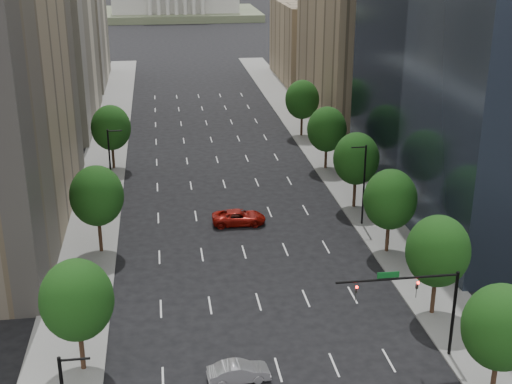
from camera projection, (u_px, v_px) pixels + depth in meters
name	position (u px, v px, depth m)	size (l,w,h in m)	color
sidewalk_left	(92.00, 221.00, 76.48)	(6.00, 200.00, 0.15)	slate
sidewalk_right	(366.00, 206.00, 80.57)	(6.00, 200.00, 0.15)	slate
midrise_cream_left	(42.00, 15.00, 108.93)	(14.00, 30.00, 35.00)	beige
filler_left	(70.00, 39.00, 142.50)	(14.00, 26.00, 18.00)	beige
parking_tan_right	(357.00, 28.00, 113.62)	(14.00, 30.00, 30.00)	#8C7759
filler_right	(312.00, 41.00, 146.67)	(14.00, 26.00, 16.00)	#8C7759
tree_right_0	(501.00, 327.00, 46.07)	(5.20, 5.20, 8.39)	#382316
tree_right_1	(438.00, 251.00, 56.13)	(5.20, 5.20, 8.75)	#382316
tree_right_2	(390.00, 199.00, 67.30)	(5.20, 5.20, 8.61)	#382316
tree_right_3	(356.00, 159.00, 78.32)	(5.20, 5.20, 8.89)	#382316
tree_right_4	(327.00, 129.00, 91.44)	(5.20, 5.20, 8.46)	#382316
tree_right_5	(302.00, 100.00, 106.17)	(5.20, 5.20, 8.75)	#382316
tree_left_0	(77.00, 300.00, 48.74)	(5.20, 5.20, 8.75)	#382316
tree_left_1	(97.00, 196.00, 67.19)	(5.20, 5.20, 8.97)	#382316
tree_left_2	(111.00, 128.00, 91.38)	(5.20, 5.20, 8.68)	#382316
streetlight_rn	(363.00, 183.00, 73.98)	(1.70, 0.20, 9.00)	black
streetlight_ln	(111.00, 165.00, 79.70)	(1.70, 0.20, 9.00)	black
traffic_signal	(423.00, 297.00, 50.31)	(9.12, 0.40, 7.38)	black
foothills	(204.00, 14.00, 596.22)	(720.00, 413.00, 263.00)	brown
car_silver	(239.00, 372.00, 49.27)	(1.54, 4.43, 1.46)	#AAA9AF
car_red_far	(239.00, 217.00, 75.56)	(2.67, 5.78, 1.61)	#95120A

